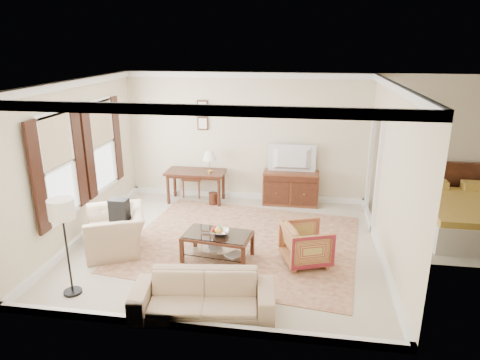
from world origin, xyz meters
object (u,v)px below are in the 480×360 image
(coffee_table, at_px, (218,240))
(sofa, at_px, (203,289))
(club_armchair, at_px, (115,224))
(writing_desk, at_px, (196,176))
(sideboard, at_px, (291,188))
(striped_armchair, at_px, (306,242))
(tv, at_px, (292,150))

(coffee_table, height_order, sofa, sofa)
(club_armchair, bearing_deg, writing_desk, 138.56)
(sideboard, relative_size, club_armchair, 1.09)
(sideboard, height_order, striped_armchair, sideboard)
(club_armchair, xyz_separation_m, sofa, (1.95, -1.59, -0.12))
(writing_desk, bearing_deg, sofa, -74.40)
(writing_desk, distance_m, striped_armchair, 3.58)
(coffee_table, bearing_deg, sideboard, 68.45)
(tv, relative_size, striped_armchair, 1.34)
(sideboard, height_order, coffee_table, sideboard)
(sideboard, distance_m, sofa, 4.44)
(club_armchair, bearing_deg, sideboard, 108.55)
(writing_desk, bearing_deg, coffee_table, -68.31)
(writing_desk, height_order, striped_armchair, striped_armchair)
(writing_desk, relative_size, striped_armchair, 1.78)
(tv, xyz_separation_m, sofa, (-0.99, -4.30, -0.88))
(writing_desk, distance_m, sofa, 4.32)
(sideboard, height_order, sofa, sideboard)
(striped_armchair, bearing_deg, sofa, 119.66)
(writing_desk, distance_m, sideboard, 2.17)
(coffee_table, bearing_deg, writing_desk, 111.69)
(sofa, bearing_deg, tv, 69.55)
(writing_desk, height_order, sofa, sofa)
(sideboard, bearing_deg, tv, -90.00)
(sideboard, relative_size, striped_armchair, 1.65)
(club_armchair, height_order, sofa, club_armchair)
(writing_desk, relative_size, tv, 1.33)
(striped_armchair, height_order, club_armchair, club_armchair)
(writing_desk, bearing_deg, club_armchair, -107.07)
(tv, xyz_separation_m, coffee_table, (-1.11, -2.78, -0.89))
(writing_desk, xyz_separation_m, sideboard, (2.15, 0.17, -0.24))
(striped_armchair, relative_size, club_armchair, 0.66)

